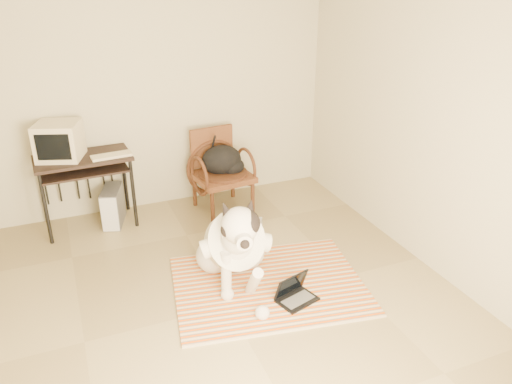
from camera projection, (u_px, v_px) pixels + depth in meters
floor at (228, 306)px, 4.25m from camera, size 4.50×4.50×0.00m
wall_back at (158, 92)px, 5.58m from camera, size 4.50×0.00×4.50m
wall_front at (426, 362)px, 1.80m from camera, size 4.50×0.00×4.50m
wall_right at (438, 127)px, 4.38m from camera, size 0.00×4.50×4.50m
rug at (269, 285)px, 4.51m from camera, size 1.87×1.55×0.02m
dog at (234, 244)px, 4.43m from camera, size 0.66×1.37×0.98m
laptop at (295, 293)px, 4.29m from camera, size 0.38×0.32×0.23m
computer_desk at (84, 167)px, 5.27m from camera, size 1.00×0.59×0.81m
crt_monitor at (59, 141)px, 5.11m from camera, size 0.53×0.52×0.38m
desk_keyboard at (111, 156)px, 5.22m from camera, size 0.42×0.19×0.03m
pc_tower at (113, 206)px, 5.53m from camera, size 0.31×0.48×0.42m
rattan_chair at (220, 171)px, 5.79m from camera, size 0.68×0.66×0.93m
backpack at (223, 161)px, 5.74m from camera, size 0.48×0.38×0.34m
sneaker_left at (233, 243)px, 5.12m from camera, size 0.13×0.31×0.11m
sneaker_right at (256, 226)px, 5.46m from camera, size 0.23×0.28×0.09m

